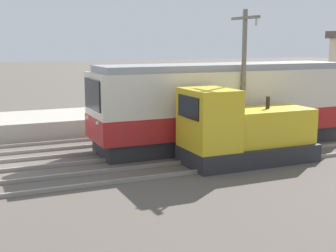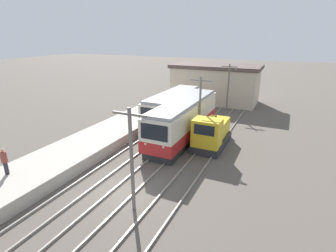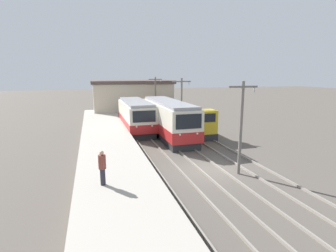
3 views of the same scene
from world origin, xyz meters
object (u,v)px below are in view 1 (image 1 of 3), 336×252
(commuter_train_center, at_px, (222,108))
(catenary_mast_mid, at_px, (244,75))
(commuter_train_left, at_px, (257,100))
(shunting_locomotive, at_px, (242,133))

(commuter_train_center, distance_m, catenary_mast_mid, 2.20)
(commuter_train_left, xyz_separation_m, shunting_locomotive, (5.80, -4.63, -0.43))
(shunting_locomotive, bearing_deg, catenary_mast_mid, 147.48)
(commuter_train_center, relative_size, catenary_mast_mid, 2.01)
(commuter_train_center, height_order, catenary_mast_mid, catenary_mast_mid)
(commuter_train_left, bearing_deg, shunting_locomotive, -38.59)
(commuter_train_left, bearing_deg, commuter_train_center, -53.60)
(commuter_train_left, xyz_separation_m, catenary_mast_mid, (4.31, -3.68, 1.71))
(commuter_train_left, relative_size, shunting_locomotive, 1.94)
(commuter_train_left, height_order, shunting_locomotive, commuter_train_left)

